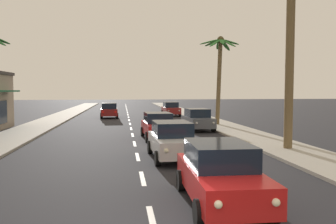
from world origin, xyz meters
TOP-DOWN VIEW (x-y plane):
  - sidewalk_right at (7.80, 20.00)m, footprint 3.20×110.00m
  - sidewalk_left at (-7.80, 20.00)m, footprint 3.20×110.00m
  - lane_markings at (0.42, 20.46)m, footprint 4.28×89.00m
  - sedan_lead_at_stop_bar at (1.93, 2.69)m, footprint 2.03×4.48m
  - sedan_third_in_queue at (1.55, 9.09)m, footprint 2.05×4.49m
  - sedan_fifth_in_queue at (1.57, 15.48)m, footprint 2.09×4.50m
  - sedan_oncoming_far at (-2.18, 32.93)m, footprint 2.09×4.50m
  - sedan_parked_nearest_kerb at (5.12, 19.83)m, footprint 2.05×4.49m
  - sedan_parked_mid_kerb at (5.17, 35.04)m, footprint 2.03×4.48m
  - palm_right_second at (7.73, 10.30)m, footprint 4.46×4.50m
  - palm_right_third at (7.77, 23.01)m, footprint 3.77×3.67m

SIDE VIEW (x-z plane):
  - lane_markings at x=0.42m, z-range 0.00..0.01m
  - sidewalk_right at x=7.80m, z-range 0.00..0.14m
  - sidewalk_left at x=-7.80m, z-range 0.00..0.14m
  - sedan_lead_at_stop_bar at x=1.93m, z-range 0.01..1.69m
  - sedan_third_in_queue at x=1.55m, z-range 0.01..1.69m
  - sedan_fifth_in_queue at x=1.57m, z-range 0.01..1.69m
  - sedan_oncoming_far at x=-2.18m, z-range 0.01..1.69m
  - sedan_parked_nearest_kerb at x=5.12m, z-range 0.01..1.69m
  - sedan_parked_mid_kerb at x=5.17m, z-range 0.01..1.69m
  - palm_right_third at x=7.77m, z-range 1.70..9.51m
  - palm_right_second at x=7.73m, z-range 1.68..11.66m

